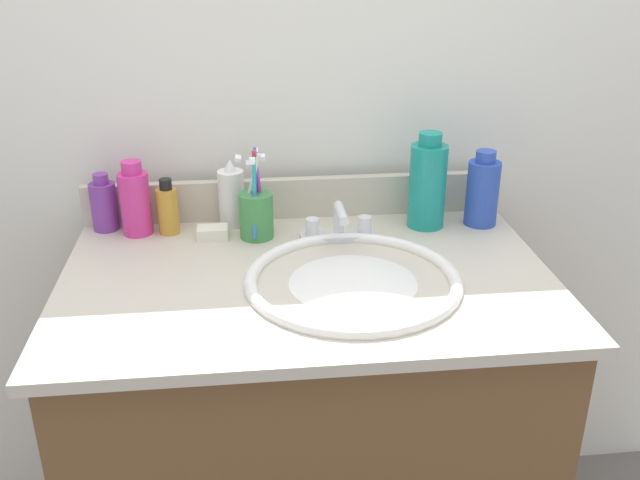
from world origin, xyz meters
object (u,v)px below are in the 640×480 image
bottle_cream_purple (104,205)px  bottle_shampoo_blue (482,191)px  bottle_mouthwash_teal (427,184)px  bottle_oil_amber (168,209)px  cup_green (256,212)px  bottle_soap_pink (135,201)px  faucet (339,228)px  bottle_lotion_white (232,197)px  soap_bar (213,232)px

bottle_cream_purple → bottle_shampoo_blue: (0.81, -0.06, 0.02)m
bottle_mouthwash_teal → bottle_oil_amber: bearing=177.8°
cup_green → bottle_soap_pink: bearing=169.1°
bottle_mouthwash_teal → cup_green: (-0.37, -0.02, -0.04)m
bottle_shampoo_blue → cup_green: 0.49m
faucet → bottle_cream_purple: (-0.49, 0.11, 0.03)m
faucet → bottle_lotion_white: bottle_lotion_white is taller
bottle_lotion_white → bottle_cream_purple: (-0.27, 0.01, -0.01)m
bottle_lotion_white → bottle_shampoo_blue: 0.54m
bottle_mouthwash_teal → soap_bar: 0.47m
bottle_lotion_white → bottle_oil_amber: size_ratio=1.25×
bottle_mouthwash_teal → bottle_soap_pink: bearing=177.6°
bottle_oil_amber → bottle_cream_purple: bearing=165.6°
faucet → bottle_shampoo_blue: 0.33m
faucet → soap_bar: 0.27m
bottle_soap_pink → bottle_shampoo_blue: bottle_shampoo_blue is taller
bottle_lotion_white → cup_green: bearing=-54.6°
bottle_soap_pink → soap_bar: (0.16, -0.04, -0.06)m
bottle_soap_pink → bottle_cream_purple: 0.08m
faucet → bottle_mouthwash_teal: 0.22m
bottle_mouthwash_teal → cup_green: bottle_mouthwash_teal is taller
bottle_soap_pink → soap_bar: 0.18m
faucet → bottle_lotion_white: size_ratio=1.06×
bottle_oil_amber → cup_green: cup_green is taller
bottle_oil_amber → bottle_shampoo_blue: (0.68, -0.02, 0.02)m
bottle_cream_purple → bottle_soap_pink: bearing=-22.8°
bottle_cream_purple → soap_bar: bearing=-17.6°
bottle_lotion_white → bottle_cream_purple: bottle_lotion_white is taller
bottle_lotion_white → faucet: bearing=-25.9°
bottle_lotion_white → bottle_soap_pink: bearing=-173.5°
faucet → bottle_soap_pink: bearing=168.7°
bottle_cream_purple → faucet: bearing=-13.0°
bottle_mouthwash_teal → bottle_cream_purple: bearing=175.3°
bottle_soap_pink → bottle_cream_purple: bottle_soap_pink is taller
soap_bar → bottle_oil_amber: bearing=157.8°
bottle_soap_pink → bottle_lotion_white: size_ratio=1.06×
bottle_lotion_white → soap_bar: size_ratio=2.35×
bottle_oil_amber → cup_green: (0.19, -0.04, 0.00)m
bottle_oil_amber → bottle_cream_purple: size_ratio=0.96×
bottle_mouthwash_teal → bottle_cream_purple: (-0.69, 0.06, -0.04)m
bottle_lotion_white → bottle_cream_purple: size_ratio=1.20×
bottle_mouthwash_teal → cup_green: bearing=-176.6°
bottle_oil_amber → bottle_shampoo_blue: 0.68m
bottle_oil_amber → soap_bar: 0.11m
bottle_mouthwash_teal → faucet: bearing=-163.8°
bottle_mouthwash_teal → bottle_oil_amber: (-0.55, 0.02, -0.04)m
bottle_cream_purple → cup_green: (0.32, -0.08, 0.00)m
faucet → cup_green: bearing=168.1°
faucet → cup_green: (-0.17, 0.04, 0.03)m
bottle_shampoo_blue → cup_green: bearing=-177.9°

